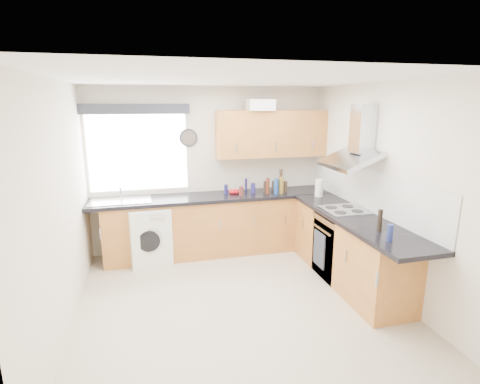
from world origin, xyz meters
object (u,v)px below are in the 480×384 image
object	(u,v)px
upper_cabinets	(272,134)
washing_machine	(149,235)
extractor_hood	(356,143)
oven	(342,245)

from	to	relation	value
upper_cabinets	washing_machine	bearing A→B (deg)	-173.32
extractor_hood	upper_cabinets	bearing A→B (deg)	116.13
oven	washing_machine	world-z (taller)	oven
oven	extractor_hood	distance (m)	1.35
oven	upper_cabinets	size ratio (longest dim) A/B	0.50
extractor_hood	upper_cabinets	xyz separation A→B (m)	(-0.65, 1.33, 0.03)
extractor_hood	washing_machine	world-z (taller)	extractor_hood
oven	upper_cabinets	xyz separation A→B (m)	(-0.55, 1.32, 1.38)
oven	washing_machine	bearing A→B (deg)	156.01
oven	washing_machine	size ratio (longest dim) A/B	1.03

